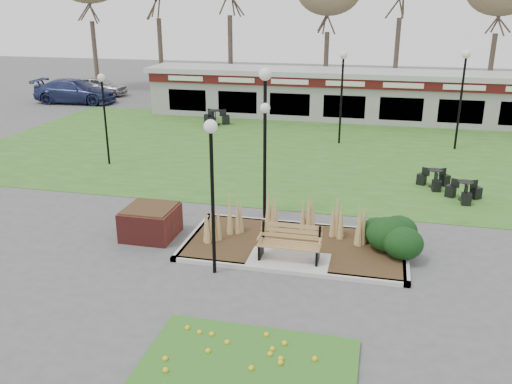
% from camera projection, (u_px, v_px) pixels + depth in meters
% --- Properties ---
extents(ground, '(100.00, 100.00, 0.00)m').
position_uv_depth(ground, '(288.00, 266.00, 14.65)').
color(ground, '#515154').
rests_on(ground, ground).
extents(lawn, '(34.00, 16.00, 0.02)m').
position_uv_depth(lawn, '(332.00, 152.00, 25.66)').
color(lawn, '#296A21').
rests_on(lawn, ground).
extents(flower_bed, '(4.20, 3.00, 0.16)m').
position_uv_depth(flower_bed, '(246.00, 370.00, 10.41)').
color(flower_bed, '#286B1E').
rests_on(flower_bed, ground).
extents(planting_bed, '(6.75, 3.40, 1.27)m').
position_uv_depth(planting_bed, '(340.00, 238.00, 15.49)').
color(planting_bed, '#352A15').
rests_on(planting_bed, ground).
extents(park_bench, '(1.70, 0.66, 0.93)m').
position_uv_depth(park_bench, '(290.00, 242.00, 14.69)').
color(park_bench, '#AD864E').
rests_on(park_bench, ground).
extents(brick_planter, '(1.50, 1.50, 0.95)m').
position_uv_depth(brick_planter, '(151.00, 222.00, 16.36)').
color(brick_planter, maroon).
rests_on(brick_planter, ground).
extents(food_pavilion, '(24.60, 3.40, 2.90)m').
position_uv_depth(food_pavilion, '(346.00, 95.00, 32.48)').
color(food_pavilion, gray).
rests_on(food_pavilion, ground).
extents(lamp_post_near_left, '(0.40, 0.40, 4.86)m').
position_uv_depth(lamp_post_near_left, '(265.00, 110.00, 16.97)').
color(lamp_post_near_left, black).
rests_on(lamp_post_near_left, ground).
extents(lamp_post_near_right, '(0.34, 0.34, 4.10)m').
position_uv_depth(lamp_post_near_right, '(212.00, 164.00, 13.32)').
color(lamp_post_near_right, black).
rests_on(lamp_post_near_right, ground).
extents(lamp_post_mid_left, '(0.32, 0.32, 3.82)m').
position_uv_depth(lamp_post_mid_left, '(265.00, 136.00, 16.95)').
color(lamp_post_mid_left, black).
rests_on(lamp_post_mid_left, ground).
extents(lamp_post_mid_right, '(0.38, 0.38, 4.54)m').
position_uv_depth(lamp_post_mid_right, '(342.00, 77.00, 26.14)').
color(lamp_post_mid_right, black).
rests_on(lamp_post_mid_right, ground).
extents(lamp_post_far_right, '(0.39, 0.39, 4.67)m').
position_uv_depth(lamp_post_far_right, '(463.00, 78.00, 25.07)').
color(lamp_post_far_right, black).
rests_on(lamp_post_far_right, ground).
extents(lamp_post_far_left, '(0.33, 0.33, 3.93)m').
position_uv_depth(lamp_post_far_left, '(103.00, 99.00, 22.85)').
color(lamp_post_far_left, black).
rests_on(lamp_post_far_left, ground).
extents(bistro_set_b, '(1.59, 1.40, 0.84)m').
position_uv_depth(bistro_set_b, '(215.00, 120.00, 31.21)').
color(bistro_set_b, black).
rests_on(bistro_set_b, ground).
extents(bistro_set_c, '(1.28, 1.17, 0.68)m').
position_uv_depth(bistro_set_c, '(434.00, 181.00, 20.76)').
color(bistro_set_c, black).
rests_on(bistro_set_c, ground).
extents(bistro_set_d, '(1.30, 1.14, 0.69)m').
position_uv_depth(bistro_set_d, '(464.00, 194.00, 19.40)').
color(bistro_set_d, black).
rests_on(bistro_set_d, ground).
extents(car_silver, '(4.22, 1.74, 1.43)m').
position_uv_depth(car_silver, '(99.00, 86.00, 40.84)').
color(car_silver, '#A1A1A5').
rests_on(car_silver, ground).
extents(car_black, '(4.54, 1.69, 1.48)m').
position_uv_depth(car_black, '(230.00, 85.00, 41.19)').
color(car_black, black).
rests_on(car_black, ground).
extents(car_blue, '(5.81, 2.62, 1.65)m').
position_uv_depth(car_blue, '(75.00, 91.00, 37.82)').
color(car_blue, navy).
rests_on(car_blue, ground).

